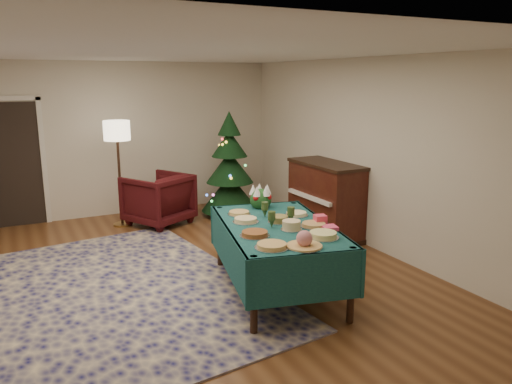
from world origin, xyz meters
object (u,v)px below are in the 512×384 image
buffet_table (277,238)px  piano (325,200)px  floor_lamp (117,137)px  christmas_tree (230,169)px  armchair (158,197)px  gift_box (320,220)px

buffet_table → piano: (1.68, 1.50, -0.07)m
floor_lamp → christmas_tree: bearing=-6.4°
armchair → christmas_tree: size_ratio=0.51×
gift_box → floor_lamp: (-1.48, 3.67, 0.63)m
gift_box → floor_lamp: floor_lamp is taller
piano → buffet_table: bearing=-138.3°
armchair → piano: 2.79m
floor_lamp → gift_box: bearing=-68.0°
christmas_tree → piano: size_ratio=1.38×
armchair → christmas_tree: bearing=150.8°
gift_box → christmas_tree: (0.40, 3.46, -0.01)m
buffet_table → gift_box: 0.53m
buffet_table → gift_box: size_ratio=17.71×
gift_box → floor_lamp: size_ratio=0.07×
gift_box → piano: (1.23, 1.69, -0.28)m
buffet_table → gift_box: gift_box is taller
gift_box → armchair: bearing=104.7°
armchair → piano: bearing=111.5°
piano → christmas_tree: bearing=115.3°
armchair → christmas_tree: (1.31, -0.01, 0.36)m
floor_lamp → piano: bearing=-36.1°
buffet_table → armchair: 3.31m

